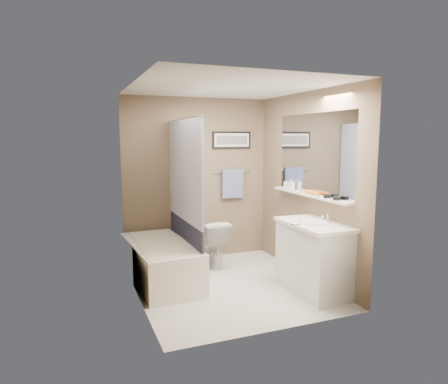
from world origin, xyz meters
name	(u,v)px	position (x,y,z in m)	size (l,w,h in m)	color
ground	(228,285)	(0.00, 0.00, 0.00)	(2.50, 2.50, 0.00)	silver
ceiling	(229,89)	(0.00, 0.00, 2.38)	(2.20, 2.50, 0.04)	silver
wall_back	(197,180)	(0.00, 1.23, 1.20)	(2.20, 0.04, 2.40)	brown
wall_front	(279,206)	(0.00, -1.23, 1.20)	(2.20, 0.04, 2.40)	brown
wall_left	(138,194)	(-1.08, 0.00, 1.20)	(0.04, 2.50, 2.40)	brown
wall_right	(306,186)	(1.08, 0.00, 1.20)	(0.04, 2.50, 2.40)	brown
tile_surround	(131,205)	(-1.09, 0.50, 1.00)	(0.02, 1.55, 2.00)	tan
curtain_rod	(184,119)	(-0.40, 0.50, 2.05)	(0.02, 0.02, 1.55)	silver
curtain_upper	(185,171)	(-0.40, 0.50, 1.40)	(0.03, 1.45, 1.28)	white
curtain_lower	(186,234)	(-0.40, 0.50, 0.58)	(0.03, 1.45, 0.36)	#242844
mirror	(314,154)	(1.09, -0.15, 1.62)	(0.02, 1.60, 1.00)	silver
shelf	(309,195)	(1.04, -0.15, 1.10)	(0.12, 1.60, 0.03)	silver
towel_bar	(232,172)	(0.55, 1.22, 1.30)	(0.02, 0.02, 0.60)	silver
towel	(232,184)	(0.55, 1.20, 1.12)	(0.34, 0.05, 0.44)	#8FA0D1
art_frame	(232,140)	(0.55, 1.23, 1.78)	(0.62, 0.03, 0.26)	black
art_mat	(232,140)	(0.55, 1.22, 1.78)	(0.56, 0.00, 0.20)	white
art_image	(232,140)	(0.55, 1.22, 1.78)	(0.50, 0.00, 0.13)	#595959
door	(329,223)	(0.55, -1.24, 1.00)	(0.80, 0.02, 2.00)	silver
door_handle	(297,224)	(0.22, -1.19, 1.00)	(0.02, 0.02, 0.10)	silver
bathtub	(161,262)	(-0.75, 0.44, 0.25)	(0.70, 1.50, 0.50)	white
tub_rim	(160,243)	(-0.75, 0.44, 0.50)	(0.56, 1.36, 0.02)	white
toilet	(211,243)	(0.07, 0.82, 0.33)	(0.37, 0.65, 0.66)	white
vanity	(314,259)	(0.85, -0.57, 0.40)	(0.50, 0.90, 0.80)	silver
countertop	(314,224)	(0.84, -0.57, 0.82)	(0.54, 0.96, 0.04)	white
sink_basin	(313,222)	(0.83, -0.57, 0.85)	(0.34, 0.34, 0.01)	white
faucet_spout	(328,217)	(1.03, -0.57, 0.89)	(0.02, 0.02, 0.10)	silver
faucet_knob	(323,217)	(1.03, -0.47, 0.87)	(0.05, 0.05, 0.05)	silver
candle_bowl_near	(337,198)	(1.04, -0.71, 1.14)	(0.09, 0.09, 0.04)	black
candle_bowl_far	(327,196)	(1.04, -0.53, 1.14)	(0.09, 0.09, 0.04)	black
hair_brush_front	(315,193)	(1.04, -0.28, 1.14)	(0.04, 0.04, 0.22)	orange
hair_brush_back	(309,192)	(1.04, -0.16, 1.14)	(0.04, 0.04, 0.22)	orange
pink_comb	(303,192)	(1.04, -0.01, 1.12)	(0.03, 0.16, 0.01)	pink
glass_jar	(286,185)	(1.04, 0.41, 1.17)	(0.08, 0.08, 0.10)	silver
soap_bottle	(291,184)	(1.04, 0.28, 1.19)	(0.07, 0.07, 0.15)	#999999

